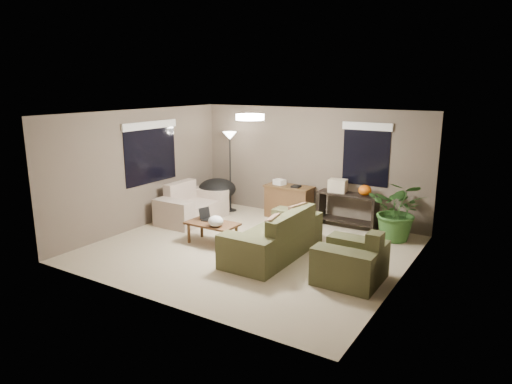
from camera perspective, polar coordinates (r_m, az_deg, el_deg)
The scene contains 20 objects.
room_shell at distance 8.25m, azimuth -0.73°, elevation 1.08°, with size 5.50×5.50×5.50m.
main_sofa at distance 8.21m, azimuth 2.45°, elevation -5.95°, with size 0.95×2.20×0.85m.
throw_pillows at distance 7.98m, azimuth 4.08°, elevation -3.85°, with size 0.31×1.38×0.47m.
loveseat at distance 10.36m, azimuth -8.11°, elevation -1.91°, with size 0.90×1.60×0.85m.
armchair at distance 7.32m, azimuth 11.83°, elevation -8.66°, with size 0.95×1.00×0.85m.
coffee_table at distance 8.79m, azimuth -5.49°, elevation -4.22°, with size 1.00×0.55×0.42m.
laptop at distance 8.93m, azimuth -5.98°, elevation -3.14°, with size 0.41×0.29×0.24m.
plastic_bag at distance 8.51m, azimuth -5.05°, elevation -3.65°, with size 0.29×0.26×0.21m, color white.
desk at distance 10.45m, azimuth 4.13°, elevation -1.21°, with size 1.10×0.50×0.75m.
desk_papers at distance 10.42m, azimuth 3.38°, elevation 1.14°, with size 0.69×0.29×0.12m.
console_table at distance 9.90m, azimuth 11.41°, elevation -1.93°, with size 1.30×0.40×0.75m.
pumpkin at distance 9.69m, azimuth 13.46°, elevation 0.21°, with size 0.27×0.27×0.22m, color orange.
cardboard_box at distance 9.88m, azimuth 10.17°, elevation 0.78°, with size 0.37×0.28×0.28m, color beige.
papasan_chair at distance 10.99m, azimuth -4.87°, elevation -0.03°, with size 1.01×1.01×0.80m.
floor_lamp at distance 10.79m, azimuth -3.29°, elevation 5.87°, with size 0.32×0.32×1.91m.
ceiling_fixture at distance 8.08m, azimuth -0.76°, elevation 9.35°, with size 0.50×0.50×0.10m, color white.
houseplant at distance 9.32m, azimuth 17.37°, elevation -3.01°, with size 1.10×1.22×0.95m, color #2D5923.
cat_scratching_post at distance 7.63m, azimuth 13.94°, elevation -8.53°, with size 0.32×0.32×0.50m.
window_left at distance 10.09m, azimuth -13.05°, elevation 6.08°, with size 0.05×1.56×1.33m.
window_back at distance 9.83m, azimuth 13.63°, elevation 5.88°, with size 1.06×0.05×1.33m.
Camera 1 is at (4.34, -6.79, 3.02)m, focal length 32.00 mm.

